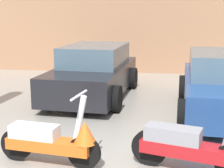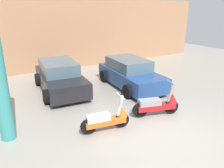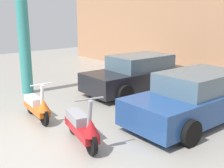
{
  "view_description": "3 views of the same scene",
  "coord_description": "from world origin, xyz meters",
  "px_view_note": "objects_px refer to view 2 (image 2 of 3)",
  "views": [
    {
      "loc": [
        0.1,
        -3.16,
        2.1
      ],
      "look_at": [
        -0.71,
        2.71,
        0.83
      ],
      "focal_mm": 55.0,
      "sensor_mm": 36.0,
      "label": 1
    },
    {
      "loc": [
        -4.0,
        -3.83,
        3.38
      ],
      "look_at": [
        -0.43,
        2.39,
        0.9
      ],
      "focal_mm": 35.0,
      "sensor_mm": 36.0,
      "label": 2
    },
    {
      "loc": [
        5.01,
        -2.05,
        2.66
      ],
      "look_at": [
        -0.17,
        2.68,
        0.9
      ],
      "focal_mm": 45.0,
      "sensor_mm": 36.0,
      "label": 3
    }
  ],
  "objects_px": {
    "car_rear_left": "(60,77)",
    "car_rear_center": "(130,74)",
    "scooter_front_left": "(108,119)",
    "scooter_front_right": "(158,104)"
  },
  "relations": [
    {
      "from": "car_rear_left",
      "to": "car_rear_center",
      "type": "distance_m",
      "value": 3.1
    },
    {
      "from": "scooter_front_left",
      "to": "car_rear_left",
      "type": "bearing_deg",
      "value": 100.76
    },
    {
      "from": "scooter_front_left",
      "to": "scooter_front_right",
      "type": "bearing_deg",
      "value": 8.28
    },
    {
      "from": "car_rear_left",
      "to": "scooter_front_right",
      "type": "bearing_deg",
      "value": 32.52
    },
    {
      "from": "scooter_front_left",
      "to": "scooter_front_right",
      "type": "distance_m",
      "value": 1.91
    },
    {
      "from": "scooter_front_right",
      "to": "car_rear_left",
      "type": "xyz_separation_m",
      "value": [
        -2.1,
        3.91,
        0.21
      ]
    },
    {
      "from": "scooter_front_left",
      "to": "scooter_front_right",
      "type": "relative_size",
      "value": 0.94
    },
    {
      "from": "scooter_front_left",
      "to": "car_rear_center",
      "type": "distance_m",
      "value": 3.97
    },
    {
      "from": "scooter_front_right",
      "to": "car_rear_left",
      "type": "relative_size",
      "value": 0.41
    },
    {
      "from": "car_rear_left",
      "to": "car_rear_center",
      "type": "xyz_separation_m",
      "value": [
        2.92,
        -1.05,
        -0.0
      ]
    }
  ]
}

